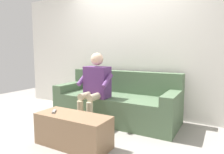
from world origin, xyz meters
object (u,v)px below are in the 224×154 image
at_px(couch, 117,103).
at_px(person_solo_seated, 95,84).
at_px(coffee_table, 73,130).
at_px(remote_gray, 54,111).

bearing_deg(couch, person_solo_seated, 65.85).
relative_size(couch, person_solo_seated, 1.82).
bearing_deg(couch, coffee_table, 90.00).
bearing_deg(person_solo_seated, couch, -114.15).
distance_m(coffee_table, person_solo_seated, 0.94).
height_order(coffee_table, remote_gray, remote_gray).
bearing_deg(remote_gray, coffee_table, 61.23).
bearing_deg(couch, remote_gray, 76.49).
bearing_deg(person_solo_seated, remote_gray, 82.23).
distance_m(person_solo_seated, remote_gray, 0.87).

